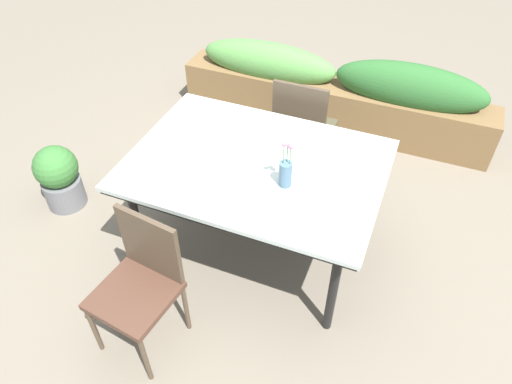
{
  "coord_description": "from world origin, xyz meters",
  "views": [
    {
      "loc": [
        0.77,
        -2.08,
        2.6
      ],
      "look_at": [
        -0.07,
        -0.01,
        0.54
      ],
      "focal_mm": 33.28,
      "sensor_mm": 36.0,
      "label": 1
    }
  ],
  "objects_px": {
    "chair_far_side": "(302,127)",
    "potted_plant": "(59,176)",
    "dining_table": "(256,170)",
    "planter_box": "(335,93)",
    "chair_near_left": "(141,279)",
    "flower_vase": "(286,171)"
  },
  "relations": [
    {
      "from": "chair_far_side",
      "to": "potted_plant",
      "type": "relative_size",
      "value": 1.78
    },
    {
      "from": "dining_table",
      "to": "planter_box",
      "type": "distance_m",
      "value": 1.72
    },
    {
      "from": "planter_box",
      "to": "chair_near_left",
      "type": "bearing_deg",
      "value": -99.66
    },
    {
      "from": "chair_far_side",
      "to": "planter_box",
      "type": "xyz_separation_m",
      "value": [
        0.05,
        0.85,
        -0.17
      ]
    },
    {
      "from": "chair_near_left",
      "to": "flower_vase",
      "type": "xyz_separation_m",
      "value": [
        0.57,
        0.72,
        0.39
      ]
    },
    {
      "from": "chair_near_left",
      "to": "potted_plant",
      "type": "relative_size",
      "value": 1.66
    },
    {
      "from": "chair_near_left",
      "to": "potted_plant",
      "type": "xyz_separation_m",
      "value": [
        -1.21,
        0.71,
        -0.22
      ]
    },
    {
      "from": "chair_near_left",
      "to": "potted_plant",
      "type": "height_order",
      "value": "chair_near_left"
    },
    {
      "from": "planter_box",
      "to": "potted_plant",
      "type": "height_order",
      "value": "planter_box"
    },
    {
      "from": "chair_far_side",
      "to": "dining_table",
      "type": "bearing_deg",
      "value": -92.96
    },
    {
      "from": "potted_plant",
      "to": "planter_box",
      "type": "bearing_deg",
      "value": 47.85
    },
    {
      "from": "flower_vase",
      "to": "planter_box",
      "type": "distance_m",
      "value": 1.89
    },
    {
      "from": "dining_table",
      "to": "flower_vase",
      "type": "height_order",
      "value": "flower_vase"
    },
    {
      "from": "dining_table",
      "to": "chair_far_side",
      "type": "distance_m",
      "value": 0.86
    },
    {
      "from": "flower_vase",
      "to": "planter_box",
      "type": "bearing_deg",
      "value": 94.35
    },
    {
      "from": "planter_box",
      "to": "dining_table",
      "type": "bearing_deg",
      "value": -93.15
    },
    {
      "from": "dining_table",
      "to": "flower_vase",
      "type": "distance_m",
      "value": 0.31
    },
    {
      "from": "dining_table",
      "to": "potted_plant",
      "type": "height_order",
      "value": "dining_table"
    },
    {
      "from": "dining_table",
      "to": "chair_far_side",
      "type": "bearing_deg",
      "value": 87.0
    },
    {
      "from": "dining_table",
      "to": "chair_far_side",
      "type": "xyz_separation_m",
      "value": [
        0.04,
        0.83,
        -0.2
      ]
    },
    {
      "from": "chair_near_left",
      "to": "potted_plant",
      "type": "distance_m",
      "value": 1.42
    },
    {
      "from": "planter_box",
      "to": "potted_plant",
      "type": "distance_m",
      "value": 2.44
    }
  ]
}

